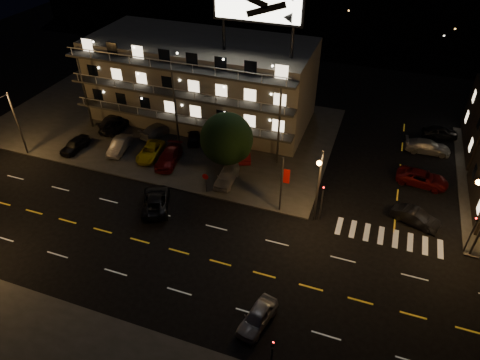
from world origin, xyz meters
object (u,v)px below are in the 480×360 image
(road_car_west, at_px, (156,200))
(road_car_east, at_px, (257,317))
(side_car_0, at_px, (416,217))
(tree, at_px, (226,140))
(lot_car_2, at_px, (150,151))
(lot_car_4, at_px, (227,176))
(lot_car_7, at_px, (158,129))

(road_car_west, bearing_deg, road_car_east, 121.12)
(side_car_0, relative_size, road_car_west, 0.81)
(side_car_0, bearing_deg, tree, 104.66)
(lot_car_2, relative_size, lot_car_4, 1.06)
(lot_car_4, bearing_deg, side_car_0, -1.59)
(lot_car_2, relative_size, road_car_east, 1.15)
(lot_car_7, height_order, road_car_east, lot_car_7)
(lot_car_2, height_order, lot_car_7, lot_car_7)
(lot_car_4, xyz_separation_m, lot_car_7, (-11.73, 6.41, -0.02))
(lot_car_7, bearing_deg, lot_car_2, 126.41)
(lot_car_2, relative_size, lot_car_7, 0.93)
(side_car_0, height_order, road_car_east, side_car_0)
(tree, distance_m, lot_car_4, 3.89)
(lot_car_7, relative_size, road_car_west, 0.93)
(tree, xyz_separation_m, side_car_0, (19.88, -1.33, -3.77))
(tree, xyz_separation_m, lot_car_4, (0.52, -1.40, -3.59))
(road_car_west, bearing_deg, side_car_0, 169.83)
(lot_car_2, relative_size, side_car_0, 1.07)
(lot_car_7, height_order, side_car_0, lot_car_7)
(lot_car_7, bearing_deg, road_car_west, 135.96)
(side_car_0, bearing_deg, road_car_east, 163.76)
(lot_car_7, bearing_deg, road_car_east, 151.23)
(road_car_west, bearing_deg, tree, -146.68)
(road_car_east, bearing_deg, road_car_west, 157.88)
(lot_car_2, height_order, lot_car_4, lot_car_4)
(lot_car_4, relative_size, road_car_east, 1.08)
(lot_car_2, xyz_separation_m, lot_car_4, (10.21, -1.65, 0.10))
(lot_car_2, bearing_deg, lot_car_4, -16.41)
(tree, distance_m, lot_car_2, 10.37)
(tree, height_order, lot_car_4, tree)
(lot_car_2, distance_m, lot_car_7, 4.99)
(tree, bearing_deg, lot_car_2, 178.50)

